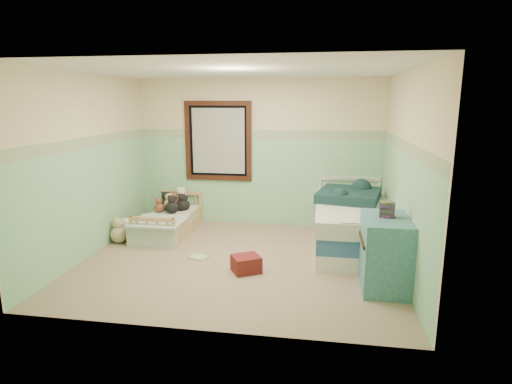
% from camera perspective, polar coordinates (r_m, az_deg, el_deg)
% --- Properties ---
extents(floor, '(4.20, 3.60, 0.02)m').
position_cam_1_polar(floor, '(5.79, -2.37, -9.39)').
color(floor, gray).
rests_on(floor, ground).
extents(ceiling, '(4.20, 3.60, 0.02)m').
position_cam_1_polar(ceiling, '(5.40, -2.61, 16.34)').
color(ceiling, silver).
rests_on(ceiling, wall_back).
extents(wall_back, '(4.20, 0.04, 2.50)m').
position_cam_1_polar(wall_back, '(7.21, 0.37, 5.29)').
color(wall_back, beige).
rests_on(wall_back, floor).
extents(wall_front, '(4.20, 0.04, 2.50)m').
position_cam_1_polar(wall_front, '(3.74, -7.97, -1.40)').
color(wall_front, beige).
rests_on(wall_front, floor).
extents(wall_left, '(0.04, 3.60, 2.50)m').
position_cam_1_polar(wall_left, '(6.22, -21.85, 3.29)').
color(wall_left, beige).
rests_on(wall_left, floor).
extents(wall_right, '(0.04, 3.60, 2.50)m').
position_cam_1_polar(wall_right, '(5.44, 19.75, 2.28)').
color(wall_right, beige).
rests_on(wall_right, floor).
extents(wainscot_mint, '(4.20, 0.01, 1.50)m').
position_cam_1_polar(wainscot_mint, '(7.27, 0.34, 1.37)').
color(wainscot_mint, '#85CD98').
rests_on(wainscot_mint, floor).
extents(border_strip, '(4.20, 0.01, 0.15)m').
position_cam_1_polar(border_strip, '(7.16, 0.35, 7.86)').
color(border_strip, '#528057').
rests_on(border_strip, wall_back).
extents(window_frame, '(1.16, 0.06, 1.36)m').
position_cam_1_polar(window_frame, '(7.29, -5.17, 6.90)').
color(window_frame, black).
rests_on(window_frame, wall_back).
extents(window_blinds, '(0.92, 0.01, 1.12)m').
position_cam_1_polar(window_blinds, '(7.30, -5.15, 6.91)').
color(window_blinds, beige).
rests_on(window_blinds, window_frame).
extents(toddler_bed_frame, '(0.72, 1.44, 0.19)m').
position_cam_1_polar(toddler_bed_frame, '(7.08, -11.69, -4.68)').
color(toddler_bed_frame, '#966443').
rests_on(toddler_bed_frame, floor).
extents(toddler_mattress, '(0.66, 1.38, 0.12)m').
position_cam_1_polar(toddler_mattress, '(7.04, -11.75, -3.49)').
color(toddler_mattress, silver).
rests_on(toddler_mattress, toddler_bed_frame).
extents(patchwork_quilt, '(0.78, 0.72, 0.03)m').
position_cam_1_polar(patchwork_quilt, '(6.62, -13.14, -3.89)').
color(patchwork_quilt, '#83ADD5').
rests_on(patchwork_quilt, toddler_mattress).
extents(plush_bed_brown, '(0.18, 0.18, 0.18)m').
position_cam_1_polar(plush_bed_brown, '(7.50, -11.53, -1.30)').
color(plush_bed_brown, brown).
rests_on(plush_bed_brown, toddler_mattress).
extents(plush_bed_white, '(0.24, 0.24, 0.24)m').
position_cam_1_polar(plush_bed_white, '(7.43, -10.10, -1.14)').
color(plush_bed_white, white).
rests_on(plush_bed_white, toddler_mattress).
extents(plush_bed_tan, '(0.20, 0.20, 0.20)m').
position_cam_1_polar(plush_bed_tan, '(7.29, -11.77, -1.66)').
color(plush_bed_tan, tan).
rests_on(plush_bed_tan, toddler_mattress).
extents(plush_bed_dark, '(0.20, 0.20, 0.20)m').
position_cam_1_polar(plush_bed_dark, '(7.21, -10.06, -1.74)').
color(plush_bed_dark, black).
rests_on(plush_bed_dark, toddler_mattress).
extents(plush_floor_cream, '(0.24, 0.24, 0.24)m').
position_cam_1_polar(plush_floor_cream, '(6.85, -16.96, -5.32)').
color(plush_floor_cream, white).
rests_on(plush_floor_cream, floor).
extents(plush_floor_tan, '(0.26, 0.26, 0.26)m').
position_cam_1_polar(plush_floor_tan, '(6.77, -18.10, -5.49)').
color(plush_floor_tan, tan).
rests_on(plush_floor_tan, floor).
extents(twin_bed_frame, '(1.03, 2.05, 0.22)m').
position_cam_1_polar(twin_bed_frame, '(6.39, 12.88, -6.43)').
color(twin_bed_frame, silver).
rests_on(twin_bed_frame, floor).
extents(twin_boxspring, '(1.03, 2.05, 0.22)m').
position_cam_1_polar(twin_boxspring, '(6.33, 12.97, -4.54)').
color(twin_boxspring, '#2B5577').
rests_on(twin_boxspring, twin_bed_frame).
extents(twin_mattress, '(1.07, 2.09, 0.22)m').
position_cam_1_polar(twin_mattress, '(6.27, 13.07, -2.62)').
color(twin_mattress, silver).
rests_on(twin_mattress, twin_boxspring).
extents(teal_blanket, '(1.05, 1.09, 0.14)m').
position_cam_1_polar(teal_blanket, '(6.51, 12.53, -0.40)').
color(teal_blanket, '#10262A').
rests_on(teal_blanket, twin_mattress).
extents(dresser, '(0.52, 0.83, 0.83)m').
position_cam_1_polar(dresser, '(5.11, 17.12, -7.86)').
color(dresser, '#2B636A').
rests_on(dresser, floor).
extents(book_stack, '(0.19, 0.16, 0.17)m').
position_cam_1_polar(book_stack, '(5.00, 17.42, -2.33)').
color(book_stack, '#40201F').
rests_on(book_stack, dresser).
extents(red_pillow, '(0.44, 0.42, 0.21)m').
position_cam_1_polar(red_pillow, '(5.39, -1.35, -9.74)').
color(red_pillow, maroon).
rests_on(red_pillow, floor).
extents(floor_book, '(0.30, 0.26, 0.02)m').
position_cam_1_polar(floor_book, '(5.92, -7.82, -8.77)').
color(floor_book, '#FDD255').
rests_on(floor_book, floor).
extents(extra_plush_0, '(0.21, 0.21, 0.21)m').
position_cam_1_polar(extra_plush_0, '(7.47, -12.15, -1.30)').
color(extra_plush_0, tan).
rests_on(extra_plush_0, toddler_mattress).
extents(extra_plush_1, '(0.20, 0.20, 0.20)m').
position_cam_1_polar(extra_plush_1, '(7.30, -11.07, -1.60)').
color(extra_plush_1, brown).
rests_on(extra_plush_1, toddler_mattress).
extents(extra_plush_2, '(0.21, 0.21, 0.21)m').
position_cam_1_polar(extra_plush_2, '(7.06, -11.34, -2.05)').
color(extra_plush_2, black).
rests_on(extra_plush_2, toddler_mattress).
extents(extra_plush_3, '(0.16, 0.16, 0.16)m').
position_cam_1_polar(extra_plush_3, '(7.18, -13.00, -2.07)').
color(extra_plush_3, brown).
rests_on(extra_plush_3, toddler_mattress).
extents(extra_plush_4, '(0.17, 0.17, 0.17)m').
position_cam_1_polar(extra_plush_4, '(7.24, -9.64, -1.76)').
color(extra_plush_4, black).
rests_on(extra_plush_4, toddler_mattress).
extents(extra_plush_5, '(0.21, 0.21, 0.21)m').
position_cam_1_polar(extra_plush_5, '(7.33, -12.16, -1.52)').
color(extra_plush_5, black).
rests_on(extra_plush_5, toddler_mattress).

